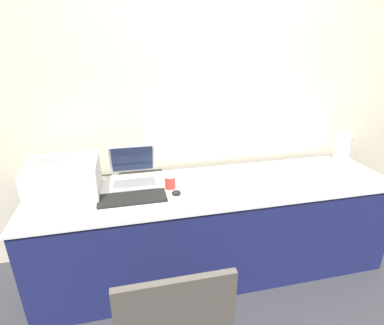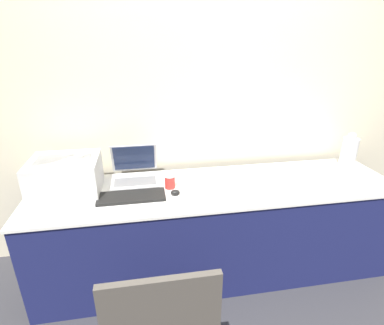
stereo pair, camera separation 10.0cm
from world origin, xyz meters
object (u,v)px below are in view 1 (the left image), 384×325
Objects in this scene: laptop_left at (134,174)px; external_keyboard at (132,198)px; mouse at (176,193)px; printer at (64,178)px; coffee_cup at (170,182)px; metal_pitcher at (343,148)px.

laptop_left is 0.77× the size of external_keyboard.
mouse is at bearing -47.11° from laptop_left.
printer is 6.94× the size of mouse.
printer is 1.00× the size of external_keyboard.
coffee_cup is at bearing -36.02° from laptop_left.
laptop_left is 0.39m from mouse.
metal_pitcher is (1.47, 0.27, 0.11)m from mouse.
laptop_left reaches higher than coffee_cup.
laptop_left reaches higher than printer.
coffee_cup is at bearing 102.43° from mouse.
printer is at bearing 167.12° from mouse.
external_keyboard is at bearing -94.82° from laptop_left.
laptop_left is 5.34× the size of mouse.
external_keyboard is 6.96× the size of mouse.
external_keyboard is 4.53× the size of coffee_cup.
printer is 0.75m from mouse.
printer is 1.30× the size of laptop_left.
printer is at bearing -164.82° from laptop_left.
mouse is at bearing -77.57° from coffee_cup.
printer is 0.47m from external_keyboard.
mouse is at bearing -169.52° from metal_pitcher.
coffee_cup is 0.34× the size of metal_pitcher.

